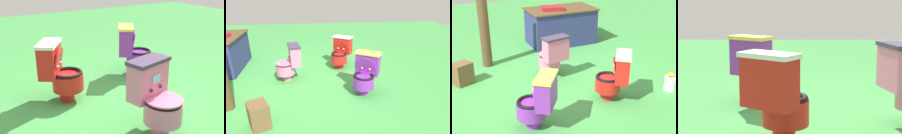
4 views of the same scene
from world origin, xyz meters
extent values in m
plane|color=#429947|center=(0.00, 0.00, 0.00)|extent=(14.00, 14.00, 0.00)
cylinder|color=purple|center=(-0.61, -1.02, 0.07)|extent=(0.25, 0.25, 0.14)
cylinder|color=purple|center=(-0.63, -1.01, 0.24)|extent=(0.51, 0.51, 0.20)
torus|color=black|center=(-0.63, -1.01, 0.35)|extent=(0.49, 0.49, 0.04)
cylinder|color=#EACC4C|center=(-0.63, -1.01, 0.30)|extent=(0.33, 0.33, 0.01)
cube|color=purple|center=(-0.46, -1.12, 0.51)|extent=(0.38, 0.45, 0.37)
cube|color=#EACC4C|center=(-0.46, -1.12, 0.71)|extent=(0.42, 0.48, 0.04)
cube|color=#8CE0E5|center=(-0.55, -1.06, 0.56)|extent=(0.07, 0.10, 0.08)
cylinder|color=purple|center=(-0.54, -1.06, 0.49)|extent=(0.27, 0.34, 0.35)
sphere|color=#EACC4C|center=(-0.59, -1.12, 0.46)|extent=(0.04, 0.04, 0.04)
sphere|color=#EACC4C|center=(-0.51, -1.00, 0.46)|extent=(0.04, 0.04, 0.04)
cylinder|color=pink|center=(0.14, 0.39, 0.07)|extent=(0.22, 0.22, 0.14)
cylinder|color=pink|center=(0.14, 0.41, 0.24)|extent=(0.44, 0.44, 0.20)
torus|color=black|center=(0.14, 0.41, 0.35)|extent=(0.42, 0.42, 0.04)
cylinder|color=#3F334C|center=(0.14, 0.41, 0.30)|extent=(0.29, 0.29, 0.01)
cube|color=pink|center=(0.18, 0.22, 0.51)|extent=(0.44, 0.28, 0.37)
cube|color=#3F334C|center=(0.18, 0.22, 0.71)|extent=(0.47, 0.30, 0.04)
cube|color=#8CE0E5|center=(0.16, 0.31, 0.56)|extent=(0.11, 0.03, 0.08)
cylinder|color=pink|center=(0.14, 0.41, 0.37)|extent=(0.43, 0.43, 0.02)
sphere|color=#3F334C|center=(0.09, 0.30, 0.46)|extent=(0.04, 0.04, 0.04)
sphere|color=#3F334C|center=(0.23, 0.33, 0.46)|extent=(0.04, 0.04, 0.04)
cylinder|color=red|center=(0.63, -0.76, 0.07)|extent=(0.25, 0.25, 0.14)
cylinder|color=red|center=(0.62, -0.75, 0.24)|extent=(0.51, 0.51, 0.20)
torus|color=black|center=(0.62, -0.75, 0.35)|extent=(0.49, 0.49, 0.04)
cylinder|color=white|center=(0.62, -0.75, 0.30)|extent=(0.33, 0.33, 0.01)
cube|color=red|center=(0.78, -0.86, 0.51)|extent=(0.39, 0.45, 0.37)
cube|color=white|center=(0.78, -0.86, 0.71)|extent=(0.42, 0.48, 0.04)
cube|color=#8CE0E5|center=(0.70, -0.80, 0.56)|extent=(0.07, 0.10, 0.08)
cylinder|color=red|center=(0.70, -0.80, 0.49)|extent=(0.27, 0.34, 0.35)
sphere|color=white|center=(0.65, -0.86, 0.46)|extent=(0.04, 0.04, 0.04)
sphere|color=white|center=(0.73, -0.74, 0.46)|extent=(0.04, 0.04, 0.04)
camera|label=1|loc=(1.79, 2.18, 1.57)|focal=45.38mm
camera|label=2|loc=(-3.53, -0.18, 1.75)|focal=30.69mm
camera|label=3|loc=(-1.55, -4.26, 2.28)|focal=50.10mm
camera|label=4|loc=(3.65, -0.70, 1.12)|focal=65.25mm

